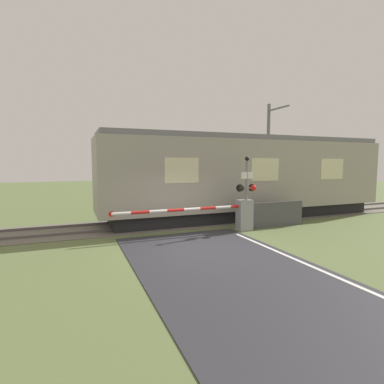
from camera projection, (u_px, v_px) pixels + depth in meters
ground_plane at (197, 247)px, 9.96m from camera, size 80.00×80.00×0.00m
track_bed at (162, 223)px, 13.70m from camera, size 36.00×3.20×0.13m
train at (248, 176)px, 15.18m from camera, size 14.90×2.89×4.11m
crossing_barrier at (235, 214)px, 12.23m from camera, size 5.77×0.44×1.27m
signal_post at (247, 189)px, 12.18m from camera, size 0.87×0.26×3.05m
catenary_pole at (268, 154)px, 18.28m from camera, size 0.20×1.90×6.33m
roadside_fence at (275, 214)px, 13.01m from camera, size 2.94×0.06×1.10m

